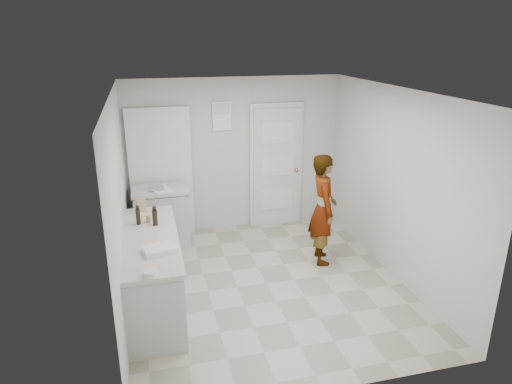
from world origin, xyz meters
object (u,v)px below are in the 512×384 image
object	(u,v)px
spice_jar	(148,219)
oil_cruet_b	(138,215)
baking_dish	(160,249)
cake_mix_box	(141,205)
oil_cruet_a	(155,216)
egg_bowl	(150,273)
person	(323,209)

from	to	relation	value
spice_jar	oil_cruet_b	size ratio (longest dim) A/B	0.35
spice_jar	baking_dish	bearing A→B (deg)	-83.63
cake_mix_box	spice_jar	xyz separation A→B (m)	(0.08, -0.37, -0.05)
oil_cruet_a	oil_cruet_b	bearing A→B (deg)	159.54
egg_bowl	spice_jar	bearing A→B (deg)	89.05
oil_cruet_a	cake_mix_box	bearing A→B (deg)	108.42
oil_cruet_b	baking_dish	distance (m)	0.85
oil_cruet_b	person	bearing A→B (deg)	5.31
cake_mix_box	oil_cruet_a	bearing A→B (deg)	-84.43
oil_cruet_a	oil_cruet_b	xyz separation A→B (m)	(-0.20, 0.07, 0.00)
cake_mix_box	egg_bowl	xyz separation A→B (m)	(0.06, -1.72, -0.07)
oil_cruet_b	baking_dish	bearing A→B (deg)	-75.20
person	baking_dish	bearing A→B (deg)	124.81
spice_jar	oil_cruet_a	size ratio (longest dim) A/B	0.35
oil_cruet_a	baking_dish	size ratio (longest dim) A/B	0.65
oil_cruet_b	baking_dish	xyz separation A→B (m)	(0.22, -0.82, -0.09)
person	egg_bowl	bearing A→B (deg)	132.81
egg_bowl	oil_cruet_b	bearing A→B (deg)	94.26
oil_cruet_b	egg_bowl	bearing A→B (deg)	-85.74
spice_jar	person	bearing A→B (deg)	4.55
person	cake_mix_box	distance (m)	2.49
oil_cruet_b	egg_bowl	size ratio (longest dim) A/B	1.84
oil_cruet_a	egg_bowl	distance (m)	1.25
egg_bowl	oil_cruet_a	bearing A→B (deg)	85.39
oil_cruet_a	egg_bowl	xyz separation A→B (m)	(-0.10, -1.24, -0.09)
spice_jar	baking_dish	world-z (taller)	spice_jar
baking_dish	egg_bowl	xyz separation A→B (m)	(-0.12, -0.49, -0.00)
oil_cruet_a	egg_bowl	world-z (taller)	oil_cruet_a
spice_jar	oil_cruet_a	world-z (taller)	oil_cruet_a
oil_cruet_b	oil_cruet_a	bearing A→B (deg)	-20.46
spice_jar	egg_bowl	bearing A→B (deg)	-90.95
spice_jar	cake_mix_box	bearing A→B (deg)	102.78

